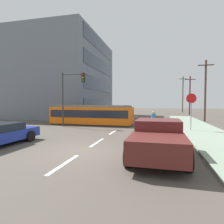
# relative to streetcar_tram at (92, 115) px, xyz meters

# --- Properties ---
(ground_plane) EXTENTS (120.00, 120.00, 0.00)m
(ground_plane) POSITION_rel_streetcar_tram_xyz_m (3.29, -0.35, -1.05)
(ground_plane) COLOR #4F483F
(sidewalk_curb_right) EXTENTS (3.20, 36.00, 0.14)m
(sidewalk_curb_right) POSITION_rel_streetcar_tram_xyz_m (10.09, -4.35, -0.98)
(sidewalk_curb_right) COLOR gray
(sidewalk_curb_right) RESTS_ON ground
(lane_stripe_0) EXTENTS (0.16, 2.40, 0.01)m
(lane_stripe_0) POSITION_rel_streetcar_tram_xyz_m (3.29, -12.35, -1.04)
(lane_stripe_0) COLOR silver
(lane_stripe_0) RESTS_ON ground
(lane_stripe_1) EXTENTS (0.16, 2.40, 0.01)m
(lane_stripe_1) POSITION_rel_streetcar_tram_xyz_m (3.29, -8.35, -1.04)
(lane_stripe_1) COLOR silver
(lane_stripe_1) RESTS_ON ground
(lane_stripe_2) EXTENTS (0.16, 2.40, 0.01)m
(lane_stripe_2) POSITION_rel_streetcar_tram_xyz_m (3.29, -4.35, -1.04)
(lane_stripe_2) COLOR silver
(lane_stripe_2) RESTS_ON ground
(lane_stripe_3) EXTENTS (0.16, 2.40, 0.01)m
(lane_stripe_3) POSITION_rel_streetcar_tram_xyz_m (3.29, 6.00, -1.04)
(lane_stripe_3) COLOR silver
(lane_stripe_3) RESTS_ON ground
(lane_stripe_4) EXTENTS (0.16, 2.40, 0.01)m
(lane_stripe_4) POSITION_rel_streetcar_tram_xyz_m (3.29, 12.00, -1.04)
(lane_stripe_4) COLOR silver
(lane_stripe_4) RESTS_ON ground
(corner_building) EXTENTS (15.64, 16.89, 12.80)m
(corner_building) POSITION_rel_streetcar_tram_xyz_m (-10.31, 11.17, 5.35)
(corner_building) COLOR slate
(corner_building) RESTS_ON ground
(streetcar_tram) EXTENTS (8.52, 2.79, 2.03)m
(streetcar_tram) POSITION_rel_streetcar_tram_xyz_m (0.00, 0.00, 0.00)
(streetcar_tram) COLOR orange
(streetcar_tram) RESTS_ON ground
(city_bus) EXTENTS (2.64, 5.54, 1.80)m
(city_bus) POSITION_rel_streetcar_tram_xyz_m (1.52, 7.06, -0.01)
(city_bus) COLOR #393B9B
(city_bus) RESTS_ON ground
(pedestrian_crossing) EXTENTS (0.50, 0.36, 1.67)m
(pedestrian_crossing) POSITION_rel_streetcar_tram_xyz_m (6.36, -3.75, -0.11)
(pedestrian_crossing) COLOR navy
(pedestrian_crossing) RESTS_ON ground
(pickup_truck_parked) EXTENTS (2.33, 5.02, 1.55)m
(pickup_truck_parked) POSITION_rel_streetcar_tram_xyz_m (6.70, -10.53, -0.25)
(pickup_truck_parked) COLOR #541E1B
(pickup_truck_parked) RESTS_ON ground
(stop_sign) EXTENTS (0.76, 0.07, 2.88)m
(stop_sign) POSITION_rel_streetcar_tram_xyz_m (9.21, -2.73, 1.15)
(stop_sign) COLOR gray
(stop_sign) RESTS_ON sidewalk_curb_right
(traffic_light_mast) EXTENTS (2.36, 0.33, 5.19)m
(traffic_light_mast) POSITION_rel_streetcar_tram_xyz_m (-1.41, -1.89, 2.55)
(traffic_light_mast) COLOR #333333
(traffic_light_mast) RESTS_ON ground
(utility_pole_mid) EXTENTS (1.80, 0.24, 7.44)m
(utility_pole_mid) POSITION_rel_streetcar_tram_xyz_m (12.25, 6.59, 2.85)
(utility_pole_mid) COLOR #50392F
(utility_pole_mid) RESTS_ON ground
(utility_pole_far) EXTENTS (1.80, 0.24, 7.03)m
(utility_pole_far) POSITION_rel_streetcar_tram_xyz_m (12.19, 17.93, 2.64)
(utility_pole_far) COLOR brown
(utility_pole_far) RESTS_ON ground
(utility_pole_distant) EXTENTS (1.80, 0.24, 8.38)m
(utility_pole_distant) POSITION_rel_streetcar_tram_xyz_m (12.24, 28.44, 3.32)
(utility_pole_distant) COLOR #4F4A39
(utility_pole_distant) RESTS_ON ground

